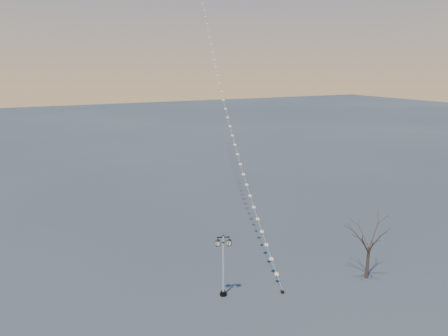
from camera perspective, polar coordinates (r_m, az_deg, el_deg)
ground at (r=27.20m, az=5.73°, el=-18.63°), size 300.00×300.00×0.00m
street_lamp at (r=26.54m, az=-0.10°, el=-13.43°), size 1.05×0.65×4.35m
bare_tree at (r=30.09m, az=20.29°, el=-9.50°), size 2.66×2.66×4.42m
kite_train at (r=46.79m, az=-0.24°, el=14.26°), size 13.57×45.64×29.61m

